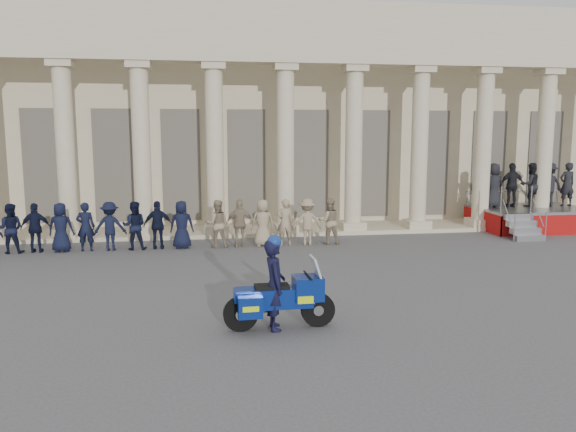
{
  "coord_description": "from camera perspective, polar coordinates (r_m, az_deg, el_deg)",
  "views": [
    {
      "loc": [
        -1.65,
        -12.71,
        3.76
      ],
      "look_at": [
        0.51,
        1.97,
        1.6
      ],
      "focal_mm": 35.0,
      "sensor_mm": 36.0,
      "label": 1
    }
  ],
  "objects": [
    {
      "name": "motorcycle",
      "position": [
        11.01,
        -0.75,
        -8.34
      ],
      "size": [
        2.2,
        0.91,
        1.41
      ],
      "rotation": [
        0.0,
        0.0,
        0.03
      ],
      "color": "black",
      "rests_on": "ground"
    },
    {
      "name": "ground",
      "position": [
        13.36,
        -0.93,
        -8.07
      ],
      "size": [
        90.0,
        90.0,
        0.0
      ],
      "primitive_type": "plane",
      "color": "#4B4B4E",
      "rests_on": "ground"
    },
    {
      "name": "officer_rank",
      "position": [
        19.27,
        -19.27,
        -1.02
      ],
      "size": [
        16.41,
        0.61,
        1.6
      ],
      "color": "black",
      "rests_on": "ground"
    },
    {
      "name": "reviewing_stand",
      "position": [
        24.43,
        23.41,
        2.14
      ],
      "size": [
        4.3,
        4.11,
        2.64
      ],
      "color": "gray",
      "rests_on": "ground"
    },
    {
      "name": "building",
      "position": [
        27.52,
        -5.0,
        9.84
      ],
      "size": [
        40.0,
        12.5,
        9.0
      ],
      "color": "#C5B694",
      "rests_on": "ground"
    },
    {
      "name": "rider",
      "position": [
        10.9,
        -1.39,
        -6.79
      ],
      "size": [
        0.45,
        0.66,
        1.87
      ],
      "rotation": [
        0.0,
        0.0,
        1.6
      ],
      "color": "black",
      "rests_on": "ground"
    }
  ]
}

